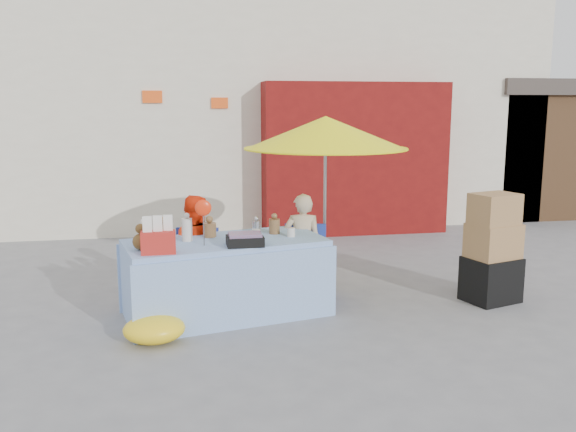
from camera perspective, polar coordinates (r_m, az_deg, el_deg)
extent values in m
plane|color=slate|center=(6.40, -2.09, -9.91)|extent=(80.00, 80.00, 0.00)
cube|color=silver|center=(12.97, -6.81, 10.42)|extent=(12.00, 5.00, 4.50)
cube|color=maroon|center=(10.63, 6.31, 5.34)|extent=(3.20, 0.60, 2.60)
cube|color=#4C331E|center=(14.07, 21.19, 5.50)|extent=(2.60, 3.00, 2.40)
cube|color=#3F3833|center=(14.04, 21.55, 11.00)|extent=(2.80, 3.20, 0.30)
cube|color=#F45114|center=(10.43, -12.58, 10.84)|extent=(0.32, 0.04, 0.20)
cube|color=#F45114|center=(10.45, -6.42, 10.47)|extent=(0.28, 0.04, 0.18)
cube|color=#93B8EC|center=(6.54, -5.82, -5.73)|extent=(2.21, 1.34, 0.82)
cube|color=#93B8EC|center=(6.11, -4.50, -7.14)|extent=(2.08, 0.48, 0.76)
cube|color=#93B8EC|center=(6.99, -6.96, -4.93)|extent=(2.08, 0.48, 0.76)
cylinder|color=silver|center=(6.40, -13.33, -1.66)|extent=(0.14, 0.14, 0.20)
cylinder|color=brown|center=(6.55, -11.61, -1.43)|extent=(0.15, 0.15, 0.17)
cylinder|color=silver|center=(6.43, -9.43, -1.28)|extent=(0.13, 0.13, 0.24)
cylinder|color=brown|center=(6.60, -7.35, -1.30)|extent=(0.17, 0.17, 0.15)
cylinder|color=#B2B2B7|center=(6.79, -2.97, -1.01)|extent=(0.12, 0.12, 0.13)
cylinder|color=brown|center=(6.72, -1.28, -0.97)|extent=(0.14, 0.14, 0.16)
cylinder|color=silver|center=(6.48, -2.99, -1.69)|extent=(0.10, 0.10, 0.10)
cylinder|color=silver|center=(6.57, 0.29, -1.52)|extent=(0.10, 0.10, 0.10)
sphere|color=brown|center=(6.13, -13.60, -2.36)|extent=(0.16, 0.16, 0.16)
ellipsoid|color=red|center=(6.14, -7.93, 0.76)|extent=(0.17, 0.09, 0.16)
cube|color=red|center=(5.94, -12.03, -2.44)|extent=(0.35, 0.22, 0.22)
cube|color=black|center=(6.16, -4.05, -2.34)|extent=(0.42, 0.33, 0.10)
cube|color=#203495|center=(6.89, -8.68, -6.55)|extent=(0.57, 0.55, 0.45)
cube|color=#203495|center=(6.99, -8.45, -2.70)|extent=(0.48, 0.14, 0.40)
cube|color=#203495|center=(7.04, 1.60, -6.08)|extent=(0.57, 0.55, 0.45)
cube|color=#203495|center=(7.14, 1.63, -2.31)|extent=(0.48, 0.14, 0.40)
imported|color=#FF330D|center=(6.93, -8.81, -3.10)|extent=(0.69, 0.58, 1.23)
imported|color=tan|center=(7.08, 1.36, -2.77)|extent=(0.50, 0.38, 1.22)
cylinder|color=gray|center=(7.21, 3.46, 0.63)|extent=(0.04, 0.04, 2.00)
cone|color=#FFF70D|center=(7.12, 3.54, 7.79)|extent=(1.90, 1.90, 0.38)
cylinder|color=#FFF70D|center=(7.13, 3.53, 6.35)|extent=(1.90, 1.90, 0.02)
cube|color=black|center=(7.36, 18.46, -5.63)|extent=(0.67, 0.60, 0.51)
cube|color=olive|center=(7.25, 18.66, -2.21)|extent=(0.63, 0.54, 0.39)
cube|color=olive|center=(7.16, 18.76, 0.63)|extent=(0.58, 0.49, 0.35)
ellipsoid|color=yellow|center=(5.98, -12.41, -10.30)|extent=(0.62, 0.51, 0.26)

